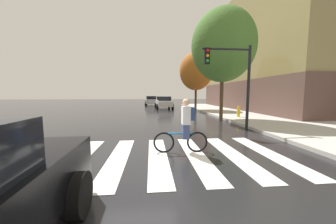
{
  "coord_description": "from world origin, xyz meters",
  "views": [
    {
      "loc": [
        0.41,
        -5.06,
        1.84
      ],
      "look_at": [
        1.08,
        2.02,
        1.12
      ],
      "focal_mm": 19.03,
      "sensor_mm": 36.0,
      "label": 1
    }
  ],
  "objects_px": {
    "cyclist": "(185,126)",
    "traffic_light_near": "(233,73)",
    "sedan_far": "(152,101)",
    "fire_hydrant": "(239,112)",
    "street_tree_mid": "(196,71)",
    "street_tree_near": "(223,46)",
    "sedan_mid": "(164,102)"
  },
  "relations": [
    {
      "from": "traffic_light_near",
      "to": "street_tree_mid",
      "type": "bearing_deg",
      "value": 85.43
    },
    {
      "from": "cyclist",
      "to": "traffic_light_near",
      "type": "height_order",
      "value": "traffic_light_near"
    },
    {
      "from": "sedan_mid",
      "to": "sedan_far",
      "type": "distance_m",
      "value": 6.79
    },
    {
      "from": "street_tree_near",
      "to": "sedan_far",
      "type": "bearing_deg",
      "value": 105.12
    },
    {
      "from": "cyclist",
      "to": "fire_hydrant",
      "type": "bearing_deg",
      "value": 53.0
    },
    {
      "from": "sedan_far",
      "to": "sedan_mid",
      "type": "bearing_deg",
      "value": -77.02
    },
    {
      "from": "sedan_far",
      "to": "fire_hydrant",
      "type": "xyz_separation_m",
      "value": [
        6.38,
        -16.74,
        -0.24
      ]
    },
    {
      "from": "sedan_far",
      "to": "street_tree_near",
      "type": "height_order",
      "value": "street_tree_near"
    },
    {
      "from": "fire_hydrant",
      "to": "sedan_far",
      "type": "bearing_deg",
      "value": 110.87
    },
    {
      "from": "street_tree_mid",
      "to": "traffic_light_near",
      "type": "bearing_deg",
      "value": -94.57
    },
    {
      "from": "cyclist",
      "to": "street_tree_near",
      "type": "bearing_deg",
      "value": 59.63
    },
    {
      "from": "sedan_far",
      "to": "traffic_light_near",
      "type": "distance_m",
      "value": 21.25
    },
    {
      "from": "cyclist",
      "to": "street_tree_near",
      "type": "height_order",
      "value": "street_tree_near"
    },
    {
      "from": "street_tree_near",
      "to": "cyclist",
      "type": "bearing_deg",
      "value": -120.37
    },
    {
      "from": "street_tree_mid",
      "to": "fire_hydrant",
      "type": "bearing_deg",
      "value": -76.53
    },
    {
      "from": "fire_hydrant",
      "to": "sedan_mid",
      "type": "bearing_deg",
      "value": 115.62
    },
    {
      "from": "sedan_far",
      "to": "fire_hydrant",
      "type": "distance_m",
      "value": 17.92
    },
    {
      "from": "street_tree_near",
      "to": "sedan_mid",
      "type": "bearing_deg",
      "value": 106.4
    },
    {
      "from": "traffic_light_near",
      "to": "fire_hydrant",
      "type": "bearing_deg",
      "value": 58.87
    },
    {
      "from": "street_tree_mid",
      "to": "cyclist",
      "type": "bearing_deg",
      "value": -105.54
    },
    {
      "from": "sedan_mid",
      "to": "cyclist",
      "type": "bearing_deg",
      "value": -91.87
    },
    {
      "from": "sedan_mid",
      "to": "traffic_light_near",
      "type": "bearing_deg",
      "value": -80.28
    },
    {
      "from": "sedan_far",
      "to": "cyclist",
      "type": "height_order",
      "value": "cyclist"
    },
    {
      "from": "sedan_far",
      "to": "traffic_light_near",
      "type": "height_order",
      "value": "traffic_light_near"
    },
    {
      "from": "sedan_mid",
      "to": "cyclist",
      "type": "height_order",
      "value": "cyclist"
    },
    {
      "from": "sedan_mid",
      "to": "street_tree_mid",
      "type": "relative_size",
      "value": 0.71
    },
    {
      "from": "cyclist",
      "to": "street_tree_near",
      "type": "distance_m",
      "value": 8.56
    },
    {
      "from": "sedan_mid",
      "to": "street_tree_mid",
      "type": "distance_m",
      "value": 5.94
    },
    {
      "from": "street_tree_near",
      "to": "traffic_light_near",
      "type": "bearing_deg",
      "value": -103.43
    },
    {
      "from": "street_tree_near",
      "to": "street_tree_mid",
      "type": "bearing_deg",
      "value": 89.46
    },
    {
      "from": "traffic_light_near",
      "to": "fire_hydrant",
      "type": "relative_size",
      "value": 5.38
    },
    {
      "from": "sedan_mid",
      "to": "fire_hydrant",
      "type": "bearing_deg",
      "value": -64.38
    }
  ]
}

